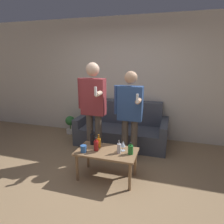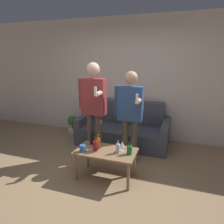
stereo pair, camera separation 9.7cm
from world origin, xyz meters
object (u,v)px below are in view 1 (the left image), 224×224
Objects in this scene: bottle_orange at (131,149)px; person_standing_right at (130,110)px; coffee_table at (107,154)px; couch at (123,129)px; person_standing_left at (93,104)px.

bottle_orange is 0.11× the size of person_standing_right.
person_standing_right is (-0.16, 0.63, 0.42)m from bottle_orange.
person_standing_right is at bearing 71.42° from coffee_table.
couch is 10.51× the size of bottle_orange.
person_standing_right is at bearing 6.52° from person_standing_left.
bottle_orange is (0.47, -1.42, 0.22)m from couch.
coffee_table is at bearing -85.73° from couch.
couch is 1.19× the size of person_standing_right.
bottle_orange reaches higher than coffee_table.
couch is 1.43m from coffee_table.
coffee_table is (0.11, -1.42, 0.09)m from couch.
person_standing_left is (-0.43, 0.55, 0.64)m from coffee_table.
person_standing_right reaches higher than bottle_orange.
person_standing_left is at bearing -110.67° from couch.
couch reaches higher than coffee_table.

